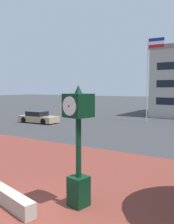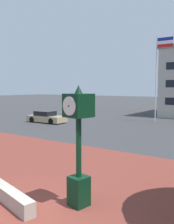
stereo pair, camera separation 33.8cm
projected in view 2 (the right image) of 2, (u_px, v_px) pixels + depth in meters
name	position (u px, v px, depth m)	size (l,w,h in m)	color
ground_plane	(24.00, 213.00, 7.87)	(200.00, 200.00, 0.00)	#38383A
plaza_brick_paving	(70.00, 189.00, 9.74)	(44.00, 12.57, 0.01)	brown
planter_wall	(7.00, 195.00, 8.66)	(3.20, 0.40, 0.50)	#ADA393
street_clock	(79.00, 141.00, 8.20)	(0.88, 0.91, 3.96)	black
car_street_mid	(46.00, 117.00, 28.30)	(4.52, 2.08, 1.28)	tan
flagpole_primary	(158.00, 71.00, 28.12)	(1.85, 0.14, 9.57)	silver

